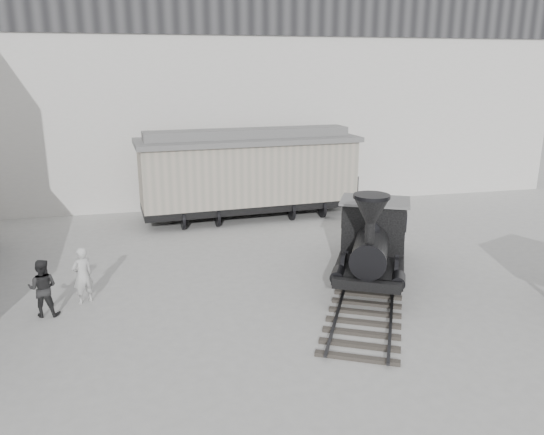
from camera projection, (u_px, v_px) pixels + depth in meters
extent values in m
plane|color=#9E9E9B|center=(334.00, 340.00, 13.21)|extent=(90.00, 90.00, 0.00)
cube|color=silver|center=(233.00, 91.00, 25.78)|extent=(34.00, 2.40, 11.00)
cube|color=#2B2824|center=(369.00, 286.00, 16.31)|extent=(5.89, 9.00, 0.16)
cube|color=#2D2D30|center=(346.00, 282.00, 16.46)|extent=(4.20, 8.14, 0.06)
cube|color=#2D2D30|center=(393.00, 287.00, 16.13)|extent=(4.20, 8.14, 0.06)
cylinder|color=black|center=(343.00, 271.00, 15.86)|extent=(0.60, 1.02, 1.09)
cylinder|color=black|center=(396.00, 275.00, 15.50)|extent=(0.60, 1.02, 1.09)
cylinder|color=black|center=(348.00, 256.00, 17.06)|extent=(0.60, 1.02, 1.09)
cylinder|color=black|center=(397.00, 260.00, 16.70)|extent=(0.60, 1.02, 1.09)
cube|color=black|center=(371.00, 262.00, 16.25)|extent=(3.38, 4.07, 0.28)
cylinder|color=black|center=(370.00, 250.00, 15.43)|extent=(1.91, 2.47, 0.99)
cylinder|color=black|center=(370.00, 233.00, 14.39)|extent=(0.35, 0.35, 0.59)
cone|color=black|center=(371.00, 210.00, 14.22)|extent=(1.28, 1.28, 0.69)
sphere|color=black|center=(372.00, 230.00, 15.67)|extent=(0.51, 0.51, 0.51)
cube|color=black|center=(374.00, 226.00, 16.83)|extent=(2.32, 2.06, 1.53)
cube|color=slate|center=(375.00, 201.00, 16.62)|extent=(2.59, 2.33, 0.08)
cube|color=black|center=(376.00, 226.00, 18.65)|extent=(2.48, 2.57, 0.89)
cylinder|color=black|center=(196.00, 212.00, 23.39)|extent=(2.16, 0.99, 0.84)
cylinder|color=black|center=(299.00, 204.00, 24.79)|extent=(2.16, 0.99, 0.84)
cube|color=black|center=(249.00, 204.00, 24.03)|extent=(9.62, 3.32, 0.31)
cube|color=gray|center=(248.00, 172.00, 23.63)|extent=(9.63, 3.42, 2.62)
cube|color=slate|center=(248.00, 140.00, 23.25)|extent=(9.96, 3.76, 0.21)
cube|color=slate|center=(248.00, 133.00, 23.17)|extent=(9.10, 1.93, 0.38)
imported|color=silver|center=(83.00, 275.00, 15.13)|extent=(0.73, 0.67, 1.67)
imported|color=#262627|center=(43.00, 288.00, 14.35)|extent=(0.86, 0.71, 1.62)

